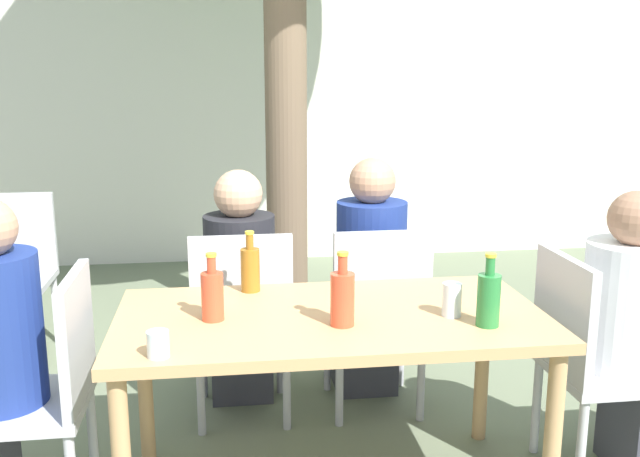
{
  "coord_description": "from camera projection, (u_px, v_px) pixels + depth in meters",
  "views": [
    {
      "loc": [
        -0.37,
        -2.42,
        1.59
      ],
      "look_at": [
        0.0,
        0.3,
        0.98
      ],
      "focal_mm": 40.0,
      "sensor_mm": 36.0,
      "label": 1
    }
  ],
  "objects": [
    {
      "name": "cafe_building_wall",
      "position": [
        267.0,
        94.0,
        5.88
      ],
      "size": [
        10.0,
        0.08,
        2.8
      ],
      "color": "white",
      "rests_on": "ground_plane"
    },
    {
      "name": "dining_table_front",
      "position": [
        331.0,
        335.0,
        2.59
      ],
      "size": [
        1.55,
        0.8,
        0.73
      ],
      "color": "tan",
      "rests_on": "ground_plane"
    },
    {
      "name": "patio_chair_0",
      "position": [
        47.0,
        384.0,
        2.49
      ],
      "size": [
        0.44,
        0.44,
        0.91
      ],
      "rotation": [
        0.0,
        0.0,
        -1.57
      ],
      "color": "#B2B2B7",
      "rests_on": "ground_plane"
    },
    {
      "name": "patio_chair_1",
      "position": [
        588.0,
        354.0,
        2.75
      ],
      "size": [
        0.44,
        0.44,
        0.91
      ],
      "rotation": [
        0.0,
        0.0,
        1.57
      ],
      "color": "#B2B2B7",
      "rests_on": "ground_plane"
    },
    {
      "name": "patio_chair_2",
      "position": [
        242.0,
        315.0,
        3.19
      ],
      "size": [
        0.44,
        0.44,
        0.91
      ],
      "rotation": [
        0.0,
        0.0,
        3.14
      ],
      "color": "#B2B2B7",
      "rests_on": "ground_plane"
    },
    {
      "name": "patio_chair_3",
      "position": [
        377.0,
        309.0,
        3.27
      ],
      "size": [
        0.44,
        0.44,
        0.91
      ],
      "rotation": [
        0.0,
        0.0,
        3.14
      ],
      "color": "#B2B2B7",
      "rests_on": "ground_plane"
    },
    {
      "name": "patio_chair_4",
      "position": [
        13.0,
        265.0,
        4.01
      ],
      "size": [
        0.44,
        0.44,
        0.91
      ],
      "color": "#B2B2B7",
      "rests_on": "ground_plane"
    },
    {
      "name": "person_seated_2",
      "position": [
        240.0,
        299.0,
        3.42
      ],
      "size": [
        0.33,
        0.56,
        1.15
      ],
      "rotation": [
        0.0,
        0.0,
        3.14
      ],
      "color": "#383842",
      "rests_on": "ground_plane"
    },
    {
      "name": "person_seated_3",
      "position": [
        367.0,
        290.0,
        3.5
      ],
      "size": [
        0.33,
        0.57,
        1.19
      ],
      "rotation": [
        0.0,
        0.0,
        3.14
      ],
      "color": "#383842",
      "rests_on": "ground_plane"
    },
    {
      "name": "green_bottle_0",
      "position": [
        489.0,
        298.0,
        2.43
      ],
      "size": [
        0.08,
        0.08,
        0.26
      ],
      "color": "#287A38",
      "rests_on": "dining_table_front"
    },
    {
      "name": "soda_bottle_1",
      "position": [
        212.0,
        294.0,
        2.49
      ],
      "size": [
        0.08,
        0.08,
        0.24
      ],
      "color": "#DB4C2D",
      "rests_on": "dining_table_front"
    },
    {
      "name": "soda_bottle_2",
      "position": [
        342.0,
        297.0,
        2.44
      ],
      "size": [
        0.08,
        0.08,
        0.26
      ],
      "color": "#DB4C2D",
      "rests_on": "dining_table_front"
    },
    {
      "name": "amber_bottle_3",
      "position": [
        250.0,
        268.0,
        2.82
      ],
      "size": [
        0.08,
        0.08,
        0.24
      ],
      "color": "#9E661E",
      "rests_on": "dining_table_front"
    },
    {
      "name": "drinking_glass_0",
      "position": [
        158.0,
        344.0,
        2.18
      ],
      "size": [
        0.07,
        0.07,
        0.08
      ],
      "color": "silver",
      "rests_on": "dining_table_front"
    },
    {
      "name": "drinking_glass_1",
      "position": [
        452.0,
        300.0,
        2.54
      ],
      "size": [
        0.07,
        0.07,
        0.12
      ],
      "color": "silver",
      "rests_on": "dining_table_front"
    }
  ]
}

